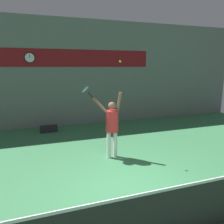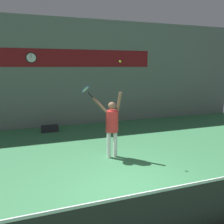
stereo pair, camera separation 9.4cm
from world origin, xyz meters
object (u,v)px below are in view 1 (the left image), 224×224
Objects in this scene: scoreboard_clock at (30,58)px; tennis_player at (112,123)px; tennis_racket at (86,90)px; tennis_ball at (120,61)px; equipment_bag at (49,129)px; water_bottle at (116,122)px.

tennis_player is (2.33, -4.28, -2.09)m from scoreboard_clock.
tennis_racket is 1.37m from tennis_ball.
scoreboard_clock is 0.64× the size of equipment_bag.
tennis_racket is 4.33m from water_bottle.
tennis_player is 4.00m from equipment_bag.
scoreboard_clock is 1.17× the size of tennis_racket.
tennis_ball reaches higher than tennis_player.
equipment_bag is (-3.20, -0.14, 0.01)m from water_bottle.
equipment_bag is at bearing 108.95° from tennis_racket.
tennis_ball is (0.21, -0.13, 1.86)m from tennis_player.
tennis_player is 2.81× the size of equipment_bag.
tennis_racket is at bearing 149.03° from tennis_ball.
equipment_bag is at bearing -177.44° from water_bottle.
tennis_player is 32.26× the size of tennis_ball.
scoreboard_clock is 0.23× the size of tennis_player.
scoreboard_clock reaches higher than equipment_bag.
scoreboard_clock is 4.32m from tennis_racket.
scoreboard_clock reaches higher than tennis_ball.
scoreboard_clock is at bearing 118.58° from tennis_player.
tennis_ball is (2.54, -4.41, -0.23)m from scoreboard_clock.
water_bottle is at bearing 55.88° from tennis_racket.
tennis_ball is at bearing -30.97° from tennis_racket.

